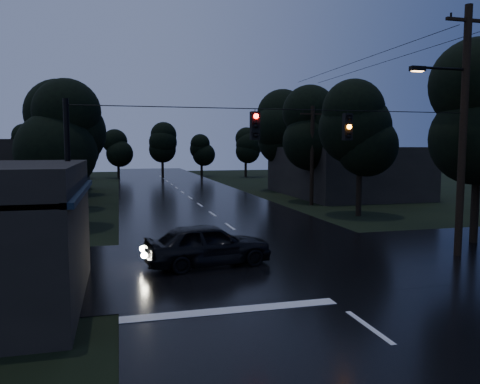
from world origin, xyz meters
name	(u,v)px	position (x,y,z in m)	size (l,w,h in m)	color
main_road	(200,205)	(0.00, 30.00, 0.00)	(12.00, 120.00, 0.02)	black
cross_street	(277,261)	(0.00, 12.00, 0.00)	(60.00, 9.00, 0.02)	black
building_far_right	(343,171)	(14.00, 34.00, 2.20)	(10.00, 14.00, 4.40)	black
building_far_left	(25,169)	(-14.00, 40.00, 2.50)	(10.00, 16.00, 5.00)	black
utility_pole_main	(461,127)	(7.41, 11.00, 5.26)	(3.50, 0.30, 10.00)	black
utility_pole_far	(312,154)	(8.30, 28.00, 3.88)	(2.00, 0.30, 7.50)	black
anchor_pole_left	(69,192)	(-7.50, 11.00, 3.00)	(0.18, 0.18, 6.00)	black
span_signals	(301,125)	(0.56, 10.99, 5.24)	(15.00, 0.37, 1.12)	black
tree_corner_near	(480,113)	(10.00, 13.00, 5.99)	(4.48, 4.48, 9.44)	black
tree_left_a	(59,132)	(-9.00, 22.00, 5.24)	(3.92, 3.92, 8.26)	black
tree_left_b	(64,130)	(-9.60, 30.00, 5.62)	(4.20, 4.20, 8.85)	black
tree_left_c	(69,129)	(-10.20, 40.00, 5.99)	(4.48, 4.48, 9.44)	black
tree_right_a	(360,128)	(9.00, 22.00, 5.62)	(4.20, 4.20, 8.85)	black
tree_right_b	(318,127)	(9.60, 30.00, 5.99)	(4.48, 4.48, 9.44)	black
tree_right_c	(283,127)	(10.20, 40.00, 6.37)	(4.76, 4.76, 10.03)	black
car	(208,244)	(-2.73, 11.99, 0.81)	(1.92, 4.76, 1.62)	black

